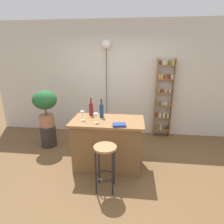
{
  "coord_description": "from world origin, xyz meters",
  "views": [
    {
      "loc": [
        0.43,
        -2.73,
        2.02
      ],
      "look_at": [
        0.05,
        0.55,
        0.98
      ],
      "focal_mm": 29.74,
      "sensor_mm": 36.0,
      "label": 1
    }
  ],
  "objects_px": {
    "bottle_olive_oil": "(102,110)",
    "wine_glass_left": "(96,116)",
    "potted_plant": "(45,104)",
    "bar_stool": "(105,158)",
    "spice_shelf": "(164,96)",
    "cookbook": "(119,125)",
    "bottle_spirits_clear": "(91,109)",
    "pendant_globe_light": "(106,46)",
    "wine_glass_center": "(82,114)",
    "plant_stool": "(49,136)"
  },
  "relations": [
    {
      "from": "bottle_olive_oil",
      "to": "plant_stool",
      "type": "bearing_deg",
      "value": 159.29
    },
    {
      "from": "bottle_olive_oil",
      "to": "potted_plant",
      "type": "bearing_deg",
      "value": 159.29
    },
    {
      "from": "potted_plant",
      "to": "bottle_olive_oil",
      "type": "height_order",
      "value": "potted_plant"
    },
    {
      "from": "wine_glass_center",
      "to": "pendant_globe_light",
      "type": "relative_size",
      "value": 0.07
    },
    {
      "from": "spice_shelf",
      "to": "bottle_spirits_clear",
      "type": "height_order",
      "value": "spice_shelf"
    },
    {
      "from": "potted_plant",
      "to": "wine_glass_left",
      "type": "xyz_separation_m",
      "value": [
        1.27,
        -0.78,
        0.04
      ]
    },
    {
      "from": "cookbook",
      "to": "potted_plant",
      "type": "bearing_deg",
      "value": 141.84
    },
    {
      "from": "bar_stool",
      "to": "spice_shelf",
      "type": "xyz_separation_m",
      "value": [
        1.12,
        2.15,
        0.49
      ]
    },
    {
      "from": "potted_plant",
      "to": "plant_stool",
      "type": "bearing_deg",
      "value": 180.0
    },
    {
      "from": "potted_plant",
      "to": "wine_glass_left",
      "type": "bearing_deg",
      "value": -31.4
    },
    {
      "from": "cookbook",
      "to": "pendant_globe_light",
      "type": "distance_m",
      "value": 2.25
    },
    {
      "from": "wine_glass_left",
      "to": "potted_plant",
      "type": "bearing_deg",
      "value": 148.6
    },
    {
      "from": "potted_plant",
      "to": "wine_glass_center",
      "type": "relative_size",
      "value": 4.93
    },
    {
      "from": "cookbook",
      "to": "bottle_spirits_clear",
      "type": "bearing_deg",
      "value": 129.65
    },
    {
      "from": "wine_glass_center",
      "to": "cookbook",
      "type": "height_order",
      "value": "wine_glass_center"
    },
    {
      "from": "bar_stool",
      "to": "wine_glass_center",
      "type": "distance_m",
      "value": 0.91
    },
    {
      "from": "plant_stool",
      "to": "bottle_olive_oil",
      "type": "xyz_separation_m",
      "value": [
        1.32,
        -0.5,
        0.8
      ]
    },
    {
      "from": "plant_stool",
      "to": "pendant_globe_light",
      "type": "height_order",
      "value": "pendant_globe_light"
    },
    {
      "from": "bottle_olive_oil",
      "to": "bar_stool",
      "type": "bearing_deg",
      "value": -76.93
    },
    {
      "from": "wine_glass_center",
      "to": "cookbook",
      "type": "relative_size",
      "value": 0.78
    },
    {
      "from": "plant_stool",
      "to": "potted_plant",
      "type": "xyz_separation_m",
      "value": [
        0.0,
        0.0,
        0.74
      ]
    },
    {
      "from": "wine_glass_center",
      "to": "pendant_globe_light",
      "type": "bearing_deg",
      "value": 82.88
    },
    {
      "from": "bar_stool",
      "to": "potted_plant",
      "type": "bearing_deg",
      "value": 139.59
    },
    {
      "from": "bar_stool",
      "to": "cookbook",
      "type": "relative_size",
      "value": 3.51
    },
    {
      "from": "spice_shelf",
      "to": "wine_glass_center",
      "type": "relative_size",
      "value": 11.78
    },
    {
      "from": "spice_shelf",
      "to": "plant_stool",
      "type": "height_order",
      "value": "spice_shelf"
    },
    {
      "from": "bar_stool",
      "to": "bottle_spirits_clear",
      "type": "relative_size",
      "value": 2.23
    },
    {
      "from": "bottle_olive_oil",
      "to": "wine_glass_left",
      "type": "relative_size",
      "value": 2.09
    },
    {
      "from": "bar_stool",
      "to": "wine_glass_center",
      "type": "xyz_separation_m",
      "value": [
        -0.49,
        0.59,
        0.48
      ]
    },
    {
      "from": "bottle_spirits_clear",
      "to": "wine_glass_center",
      "type": "relative_size",
      "value": 2.01
    },
    {
      "from": "spice_shelf",
      "to": "bottle_spirits_clear",
      "type": "bearing_deg",
      "value": -139.91
    },
    {
      "from": "spice_shelf",
      "to": "bottle_olive_oil",
      "type": "height_order",
      "value": "spice_shelf"
    },
    {
      "from": "wine_glass_center",
      "to": "plant_stool",
      "type": "bearing_deg",
      "value": 145.94
    },
    {
      "from": "bar_stool",
      "to": "wine_glass_center",
      "type": "relative_size",
      "value": 4.49
    },
    {
      "from": "bottle_spirits_clear",
      "to": "pendant_globe_light",
      "type": "xyz_separation_m",
      "value": [
        0.11,
        1.31,
        1.17
      ]
    },
    {
      "from": "wine_glass_center",
      "to": "wine_glass_left",
      "type": "bearing_deg",
      "value": -19.38
    },
    {
      "from": "bottle_spirits_clear",
      "to": "wine_glass_center",
      "type": "xyz_separation_m",
      "value": [
        -0.09,
        -0.27,
        -0.01
      ]
    },
    {
      "from": "bar_stool",
      "to": "wine_glass_left",
      "type": "relative_size",
      "value": 4.49
    },
    {
      "from": "spice_shelf",
      "to": "bottle_olive_oil",
      "type": "distance_m",
      "value": 1.89
    },
    {
      "from": "bottle_olive_oil",
      "to": "wine_glass_left",
      "type": "distance_m",
      "value": 0.28
    },
    {
      "from": "bottle_spirits_clear",
      "to": "cookbook",
      "type": "distance_m",
      "value": 0.75
    },
    {
      "from": "plant_stool",
      "to": "wine_glass_center",
      "type": "distance_m",
      "value": 1.46
    },
    {
      "from": "bottle_olive_oil",
      "to": "cookbook",
      "type": "height_order",
      "value": "bottle_olive_oil"
    },
    {
      "from": "potted_plant",
      "to": "bottle_spirits_clear",
      "type": "bearing_deg",
      "value": -20.42
    },
    {
      "from": "plant_stool",
      "to": "pendant_globe_light",
      "type": "bearing_deg",
      "value": 36.54
    },
    {
      "from": "wine_glass_center",
      "to": "cookbook",
      "type": "bearing_deg",
      "value": -17.27
    },
    {
      "from": "bar_stool",
      "to": "pendant_globe_light",
      "type": "relative_size",
      "value": 0.31
    },
    {
      "from": "wine_glass_left",
      "to": "pendant_globe_light",
      "type": "xyz_separation_m",
      "value": [
        -0.06,
        1.68,
        1.18
      ]
    },
    {
      "from": "bar_stool",
      "to": "bottle_spirits_clear",
      "type": "height_order",
      "value": "bottle_spirits_clear"
    },
    {
      "from": "spice_shelf",
      "to": "potted_plant",
      "type": "height_order",
      "value": "spice_shelf"
    }
  ]
}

